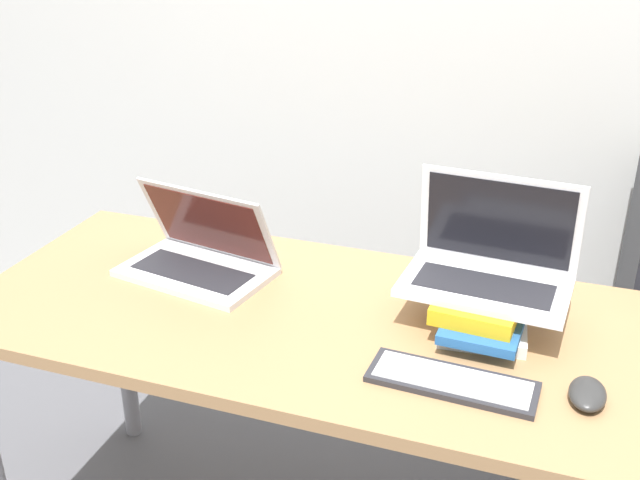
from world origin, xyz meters
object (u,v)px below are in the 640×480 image
Objects in this scene: wireless_keyboard at (452,382)px; mouse at (588,394)px; laptop_left at (200,256)px; laptop_on_books at (490,264)px; book_stack at (484,309)px.

mouse is (0.24, 0.03, 0.01)m from wireless_keyboard.
laptop_left is 0.69m from laptop_on_books.
book_stack is 0.91× the size of wireless_keyboard.
laptop_left is at bearing 177.76° from book_stack.
book_stack reaches higher than wireless_keyboard.
laptop_on_books is at bearing 91.96° from book_stack.
laptop_on_books is at bearing 85.29° from wireless_keyboard.
laptop_left is 0.71m from wireless_keyboard.
laptop_left is 1.32× the size of book_stack.
wireless_keyboard is at bearing -172.56° from mouse.
book_stack is 2.78× the size of mouse.
wireless_keyboard is 3.04× the size of mouse.
laptop_left is at bearing 158.69° from wireless_keyboard.
laptop_on_books is 1.11× the size of wireless_keyboard.
laptop_left is 1.08× the size of laptop_on_books.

